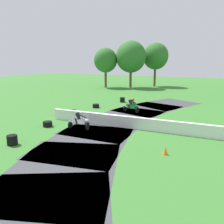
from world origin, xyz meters
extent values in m
plane|color=#38752D|center=(0.00, 0.00, 0.00)|extent=(120.00, 120.00, 0.00)
cube|color=#3D3D42|center=(2.03, 11.26, 0.00)|extent=(7.39, 8.42, 0.01)
cube|color=#3D3D42|center=(0.78, 7.63, 0.00)|extent=(6.60, 8.03, 0.01)
cube|color=#3D3D42|center=(0.11, 3.85, 0.00)|extent=(5.65, 7.45, 0.01)
cube|color=#3D3D42|center=(0.05, 0.00, 0.00)|extent=(5.43, 7.30, 0.01)
cube|color=#3D3D42|center=(0.58, -3.80, 0.00)|extent=(6.41, 7.92, 0.01)
cube|color=#3D3D42|center=(1.71, -7.48, 0.00)|extent=(7.23, 8.35, 0.01)
cube|color=white|center=(4.74, 0.29, 0.45)|extent=(19.51, 1.50, 0.90)
cylinder|color=black|center=(0.58, 5.09, 0.30)|extent=(0.18, 0.68, 0.67)
cylinder|color=black|center=(-0.81, 5.28, 0.30)|extent=(0.18, 0.68, 0.67)
cube|color=#198438|center=(-0.11, 5.22, 0.60)|extent=(1.03, 0.46, 0.43)
ellipsoid|color=#198438|center=(0.07, 5.23, 0.85)|extent=(0.48, 0.36, 0.27)
cone|color=#198438|center=(0.57, 5.14, 0.71)|extent=(0.43, 0.39, 0.44)
cylinder|color=#B2B2B7|center=(-0.72, 5.17, 0.53)|extent=(0.42, 0.16, 0.17)
cube|color=black|center=(-0.18, 5.28, 0.97)|extent=(0.53, 0.40, 0.60)
sphere|color=red|center=(0.04, 5.28, 1.25)|extent=(0.26, 0.26, 0.26)
cylinder|color=black|center=(0.12, 5.42, 0.98)|extent=(0.43, 0.17, 0.24)
cylinder|color=black|center=(0.07, 5.07, 1.02)|extent=(0.43, 0.17, 0.24)
cylinder|color=black|center=(-0.26, 5.42, 0.59)|extent=(0.28, 0.18, 0.42)
cylinder|color=black|center=(-0.31, 5.07, 0.64)|extent=(0.28, 0.18, 0.42)
cylinder|color=black|center=(-0.66, -1.77, 0.28)|extent=(0.23, 0.76, 0.76)
cylinder|color=black|center=(-2.03, -2.04, 0.28)|extent=(0.23, 0.76, 0.76)
cube|color=silver|center=(-1.36, -1.81, 0.57)|extent=(1.06, 0.58, 0.47)
ellipsoid|color=silver|center=(-1.20, -1.70, 0.82)|extent=(0.50, 0.42, 0.32)
cone|color=silver|center=(-0.70, -1.65, 0.68)|extent=(0.45, 0.46, 0.48)
cylinder|color=#B2B2B7|center=(-1.93, -2.07, 0.53)|extent=(0.42, 0.17, 0.18)
cube|color=black|center=(-1.47, -1.71, 0.93)|extent=(0.56, 0.43, 0.63)
sphere|color=white|center=(-1.27, -1.58, 1.20)|extent=(0.26, 0.26, 0.26)
cylinder|color=black|center=(-1.23, -1.48, 0.90)|extent=(0.44, 0.15, 0.24)
cylinder|color=black|center=(-1.16, -1.82, 1.01)|extent=(0.44, 0.15, 0.24)
cylinder|color=black|center=(-1.58, -1.67, 0.53)|extent=(0.30, 0.22, 0.42)
cylinder|color=black|center=(-1.51, -2.01, 0.65)|extent=(0.30, 0.22, 0.42)
cylinder|color=black|center=(-3.22, 9.77, 0.10)|extent=(0.60, 0.60, 0.20)
cylinder|color=black|center=(-3.22, 9.77, 0.30)|extent=(0.60, 0.60, 0.20)
cylinder|color=black|center=(-3.22, 9.77, 0.50)|extent=(0.60, 0.60, 0.20)
cylinder|color=black|center=(-4.38, 5.41, 0.10)|extent=(0.72, 0.72, 0.20)
cylinder|color=black|center=(-4.38, 5.41, 0.30)|extent=(0.72, 0.72, 0.20)
cylinder|color=black|center=(-4.69, 1.83, 0.10)|extent=(0.60, 0.60, 0.20)
cylinder|color=black|center=(-4.69, 1.83, 0.30)|extent=(0.60, 0.60, 0.20)
cylinder|color=black|center=(-3.91, -2.47, 0.10)|extent=(0.71, 0.71, 0.20)
cylinder|color=black|center=(-3.91, -2.47, 0.30)|extent=(0.71, 0.71, 0.20)
cylinder|color=black|center=(-3.02, -6.39, 0.10)|extent=(0.62, 0.62, 0.20)
cylinder|color=black|center=(-3.02, -6.39, 0.30)|extent=(0.62, 0.62, 0.20)
cylinder|color=black|center=(-3.02, -6.39, 0.50)|extent=(0.62, 0.62, 0.20)
cone|color=orange|center=(5.57, -3.51, 0.22)|extent=(0.28, 0.28, 0.44)
cylinder|color=brown|center=(-12.94, 22.87, 1.66)|extent=(0.44, 0.44, 3.32)
ellipsoid|color=#2D6B28|center=(-12.94, 22.87, 5.19)|extent=(4.42, 4.42, 4.64)
cylinder|color=brown|center=(-8.56, 24.87, 1.71)|extent=(0.44, 0.44, 3.43)
ellipsoid|color=#2D6B28|center=(-8.56, 24.87, 5.83)|extent=(5.65, 5.65, 5.93)
cylinder|color=brown|center=(-5.13, 29.27, 1.93)|extent=(0.44, 0.44, 3.86)
ellipsoid|color=#2D6B28|center=(-5.13, 29.27, 5.98)|extent=(4.99, 4.99, 5.24)
camera|label=1|loc=(8.22, -14.78, 4.94)|focal=35.46mm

